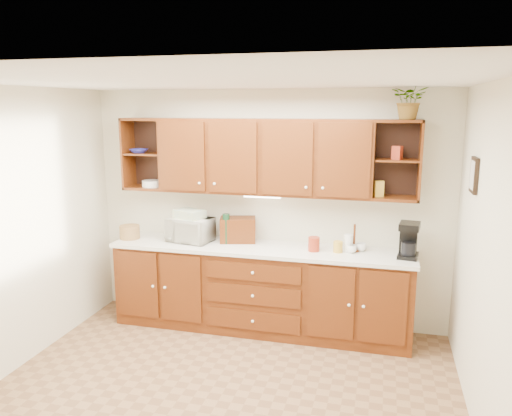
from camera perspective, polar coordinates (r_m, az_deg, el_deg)
The scene contains 26 objects.
floor at distance 4.48m, azimuth -4.33°, elevation -21.10°, with size 4.00×4.00×0.00m, color brown.
ceiling at distance 3.78m, azimuth -4.94°, elevation 14.32°, with size 4.00×4.00×0.00m, color white.
back_wall at distance 5.57m, azimuth 1.25°, elevation -0.02°, with size 4.00×4.00×0.00m, color beige.
left_wall at distance 4.95m, azimuth -27.11°, elevation -2.77°, with size 3.50×3.50×0.00m, color beige.
right_wall at distance 3.81m, azimuth 25.37°, elevation -6.60°, with size 3.50×3.50×0.00m, color beige.
base_cabinets at distance 5.53m, azimuth 0.49°, elevation -9.29°, with size 3.20×0.60×0.90m, color #3E1807.
countertop at distance 5.37m, azimuth 0.47°, elevation -4.63°, with size 3.24×0.64×0.04m, color silver.
upper_cabinets at distance 5.33m, azimuth 0.98°, elevation 5.90°, with size 3.20×0.33×0.80m.
undercabinet_light at distance 5.33m, azimuth 0.73°, elevation 1.33°, with size 0.40×0.05×0.03m, color white.
framed_picture at distance 4.56m, azimuth 23.66°, elevation 3.46°, with size 0.03×0.24×0.30m, color black.
wicker_basket at distance 5.85m, azimuth -14.24°, elevation -2.68°, with size 0.23×0.23×0.15m, color #9D7841.
microwave at distance 5.59m, azimuth -7.55°, elevation -2.46°, with size 0.48×0.32×0.26m, color beige.
towel_stack at distance 5.55m, azimuth -7.60°, elevation -0.68°, with size 0.31×0.23×0.09m, color #F2E071.
wine_bottle at distance 5.45m, azimuth -3.43°, elevation -2.38°, with size 0.08×0.08×0.33m, color black.
woven_tray at distance 5.80m, azimuth -6.99°, elevation -3.20°, with size 0.33×0.33×0.02m, color #9D7841.
bread_box at distance 5.53m, azimuth -2.09°, elevation -2.49°, with size 0.39×0.24×0.27m, color #3E1807.
mug_tree at distance 5.29m, azimuth 11.13°, elevation -4.38°, with size 0.26×0.26×0.29m.
canister_red at distance 5.22m, azimuth 6.63°, elevation -4.13°, with size 0.12×0.12×0.15m, color maroon.
canister_white at distance 5.24m, azimuth 10.51°, elevation -3.98°, with size 0.09×0.09×0.18m, color white.
canister_yellow at distance 5.21m, azimuth 9.35°, elevation -4.40°, with size 0.10×0.10×0.12m, color gold.
coffee_maker at distance 5.18m, azimuth 17.05°, elevation -3.56°, with size 0.22×0.27×0.35m.
bowl_stack at distance 5.80m, azimuth -13.24°, elevation 6.36°, with size 0.19×0.19×0.05m, color #292A97.
plate_stack at distance 5.80m, azimuth -11.79°, elevation 2.76°, with size 0.22×0.22×0.07m, color white.
pantry_box_yellow at distance 5.18m, azimuth 13.83°, elevation 2.16°, with size 0.09×0.07×0.16m, color gold.
pantry_box_red at distance 5.15m, azimuth 15.83°, elevation 6.11°, with size 0.09×0.08×0.13m, color maroon.
potted_plant at distance 5.09m, azimuth 17.22°, elevation 11.74°, with size 0.34×0.29×0.38m, color #999999.
Camera 1 is at (1.24, -3.57, 2.41)m, focal length 35.00 mm.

